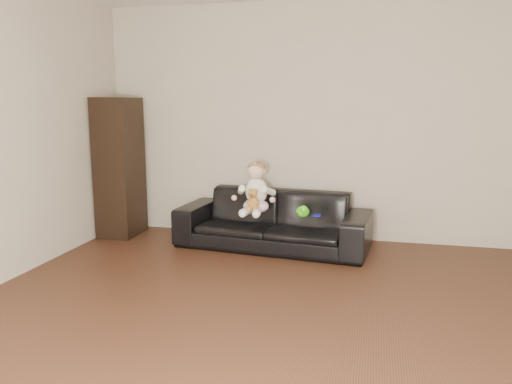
% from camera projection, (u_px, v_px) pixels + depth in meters
% --- Properties ---
extents(floor, '(5.50, 5.50, 0.00)m').
position_uv_depth(floor, '(274.00, 354.00, 3.07)').
color(floor, '#412517').
rests_on(floor, ground).
extents(wall_back, '(5.00, 0.00, 5.00)m').
position_uv_depth(wall_back, '(325.00, 123.00, 5.47)').
color(wall_back, '#B4AB97').
rests_on(wall_back, ground).
extents(sofa, '(2.08, 0.98, 0.59)m').
position_uv_depth(sofa, '(273.00, 220.00, 5.28)').
color(sofa, black).
rests_on(sofa, floor).
extents(cabinet, '(0.41, 0.55, 1.57)m').
position_uv_depth(cabinet, '(120.00, 167.00, 5.70)').
color(cabinet, black).
rests_on(cabinet, floor).
extents(shelf_item, '(0.19, 0.26, 0.28)m').
position_uv_depth(shelf_item, '(120.00, 136.00, 5.63)').
color(shelf_item, silver).
rests_on(shelf_item, cabinet).
extents(baby, '(0.36, 0.45, 0.54)m').
position_uv_depth(baby, '(256.00, 191.00, 5.15)').
color(baby, '#FBD4DE').
rests_on(baby, sofa).
extents(teddy_bear, '(0.13, 0.13, 0.22)m').
position_uv_depth(teddy_bear, '(253.00, 200.00, 5.00)').
color(teddy_bear, olive).
rests_on(teddy_bear, sofa).
extents(toy_green, '(0.19, 0.20, 0.11)m').
position_uv_depth(toy_green, '(303.00, 212.00, 5.00)').
color(toy_green, '#4EE51B').
rests_on(toy_green, sofa).
extents(toy_rattle, '(0.09, 0.09, 0.07)m').
position_uv_depth(toy_rattle, '(301.00, 213.00, 5.03)').
color(toy_rattle, red).
rests_on(toy_rattle, sofa).
extents(toy_blue_disc, '(0.10, 0.10, 0.01)m').
position_uv_depth(toy_blue_disc, '(317.00, 215.00, 5.06)').
color(toy_blue_disc, '#1A20D6').
rests_on(toy_blue_disc, sofa).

